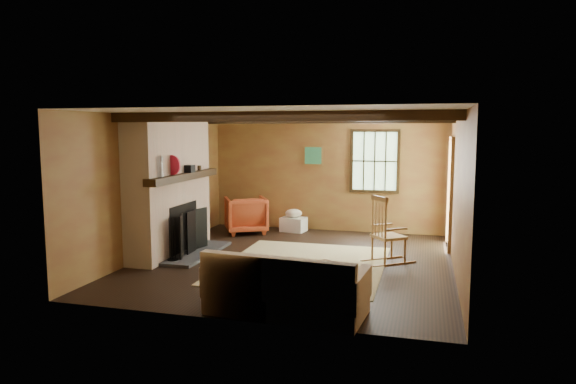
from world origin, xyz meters
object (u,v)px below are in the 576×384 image
(rocking_chair, at_px, (387,234))
(armchair, at_px, (246,215))
(sofa, at_px, (286,292))
(laundry_basket, at_px, (294,224))
(fireplace, at_px, (171,190))

(rocking_chair, distance_m, armchair, 3.47)
(sofa, xyz_separation_m, armchair, (-2.08, 4.40, 0.11))
(rocking_chair, xyz_separation_m, sofa, (-0.95, -2.70, -0.20))
(laundry_basket, bearing_deg, fireplace, -123.29)
(fireplace, relative_size, rocking_chair, 2.16)
(rocking_chair, height_order, sofa, rocking_chair)
(laundry_basket, relative_size, armchair, 0.60)
(sofa, xyz_separation_m, laundry_basket, (-1.15, 4.80, -0.12))
(sofa, distance_m, armchair, 4.86)
(rocking_chair, relative_size, armchair, 1.32)
(laundry_basket, xyz_separation_m, armchair, (-0.93, -0.40, 0.23))
(rocking_chair, height_order, laundry_basket, rocking_chair)
(fireplace, xyz_separation_m, rocking_chair, (3.68, 0.30, -0.64))
(laundry_basket, bearing_deg, armchair, -156.38)
(armchair, bearing_deg, sofa, 86.69)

